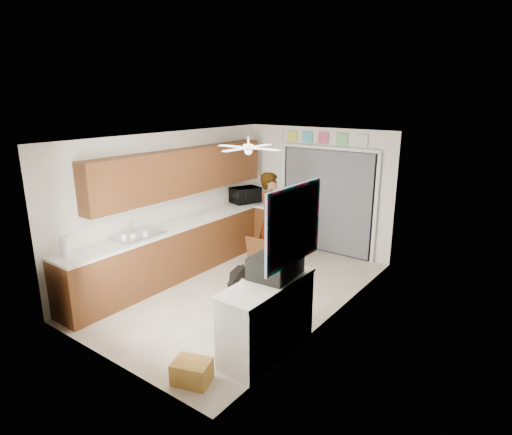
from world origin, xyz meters
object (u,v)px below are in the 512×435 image
Objects in this scene: cup at (133,237)px; navy_crate at (237,327)px; microwave at (245,195)px; cardboard_box at (192,372)px; dog at (238,277)px; suitcase at (276,265)px; man at (271,221)px; paper_towel_roll at (65,247)px.

cup is 0.27× the size of navy_crate.
cup is 2.25m from navy_crate.
microwave is at bearing 125.90° from navy_crate.
dog is at bearing 116.64° from cardboard_box.
microwave reaches higher than dog.
cup is at bearing 179.62° from suitcase.
dog is (-0.92, 1.16, 0.07)m from navy_crate.
cup is 2.65m from cardboard_box.
cup is 0.22× the size of dog.
cup is 0.17× the size of suitcase.
cup reaches higher than cardboard_box.
microwave is 4.71m from cardboard_box.
microwave is 0.33× the size of man.
paper_towel_roll is at bearing 179.39° from cardboard_box.
navy_crate is at bearing -0.40° from cup.
man is at bearing 79.79° from dog.
paper_towel_roll is at bearing -155.29° from navy_crate.
microwave reaches higher than cardboard_box.
paper_towel_roll is at bearing -97.35° from cup.
paper_towel_roll reaches higher than dog.
man is (-1.21, 3.32, 0.76)m from cardboard_box.
dog is at bearing 59.25° from paper_towel_roll.
dog is (1.30, 2.19, -0.90)m from paper_towel_roll.
navy_crate is (2.12, -2.93, -0.98)m from microwave.
suitcase is at bearing -50.54° from dog.
cardboard_box is at bearing -78.58° from dog.
paper_towel_roll is at bearing -163.88° from microwave.
paper_towel_roll is 2.70m from dog.
dog is at bearing 140.88° from suitcase.
cardboard_box is 3.62m from man.
microwave reaches higher than paper_towel_roll.
paper_towel_roll is 0.61× the size of dog.
cup is (0.04, -2.92, -0.12)m from microwave.
paper_towel_roll is at bearing 152.55° from man.
paper_towel_roll is 3.52m from man.
suitcase is 1.09m from navy_crate.
dog is at bearing 177.57° from man.
cardboard_box is at bearing -0.61° from paper_towel_roll.
microwave is 1.96× the size of paper_towel_roll.
navy_crate is at bearing 100.37° from cardboard_box.
man is 1.32m from dog.
suitcase is at bearing 23.72° from paper_towel_roll.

